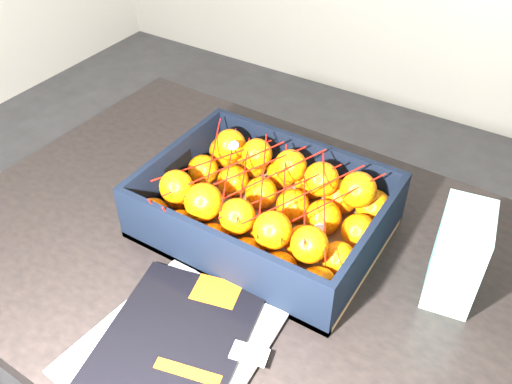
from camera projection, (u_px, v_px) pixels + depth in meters
The scene contains 7 objects.
ground at pixel (192, 353), 1.70m from camera, with size 3.50×3.50×0.00m, color #333335.
table at pixel (264, 290), 1.05m from camera, with size 1.22×0.83×0.75m.
magazine_stack at pixel (173, 347), 0.83m from camera, with size 0.27×0.32×0.02m.
produce_crate at pixel (265, 215), 1.02m from camera, with size 0.42×0.32×0.11m.
clementine_heap at pixel (265, 205), 1.00m from camera, with size 0.40×0.30×0.12m.
mesh_net at pixel (259, 183), 0.97m from camera, with size 0.35×0.28×0.09m.
retail_carton at pixel (458, 255), 0.87m from camera, with size 0.07×0.11×0.17m, color white.
Camera 1 is at (0.69, -0.73, 1.47)m, focal length 38.59 mm.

